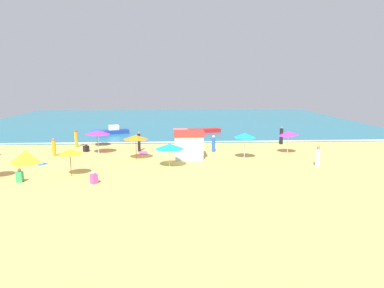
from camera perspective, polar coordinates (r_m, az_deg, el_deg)
The scene contains 26 objects.
ground_plane at distance 32.67m, azimuth -2.99°, elevation -1.76°, with size 60.00×60.00×0.00m, color #EDBC60.
ocean_water at distance 60.34m, azimuth -3.16°, elevation 3.76°, with size 60.00×44.00×0.10m, color teal.
wave_breaker_foam at distance 38.84m, azimuth -3.05°, elevation 0.30°, with size 57.00×0.70×0.01m, color white.
lifeguard_cabana at distance 31.02m, azimuth -0.55°, elevation 0.02°, with size 2.59×2.39×2.49m.
beach_umbrella_0 at distance 30.79m, azimuth -8.98°, elevation 1.08°, with size 2.94×2.94×2.13m.
beach_umbrella_1 at distance 37.66m, azimuth -14.98°, elevation 2.17°, with size 1.97×1.97×1.92m.
beach_umbrella_2 at distance 34.15m, azimuth 15.14°, elevation 1.65°, with size 1.95×1.92×2.17m.
beach_umbrella_4 at distance 27.96m, azimuth -3.63°, elevation -0.36°, with size 2.95×2.95×1.86m.
beach_umbrella_5 at distance 30.92m, azimuth 8.45°, elevation 1.38°, with size 1.91×1.92×2.29m.
beach_umbrella_6 at distance 26.61m, azimuth -18.94°, elevation -1.15°, with size 2.26×2.26×1.99m.
beach_umbrella_7 at distance 33.95m, azimuth -14.84°, elevation 1.81°, with size 3.05×3.05×2.21m.
beach_tent at distance 32.19m, azimuth -25.04°, elevation -1.88°, with size 2.26×2.07×1.11m.
beachgoer_0 at distance 34.33m, azimuth -21.22°, elevation -0.54°, with size 0.39×0.39×1.63m.
beachgoer_1 at distance 29.98m, azimuth 19.48°, elevation -1.92°, with size 0.43×0.43×1.63m.
beachgoer_2 at distance 35.31m, azimuth -0.46°, elevation 0.53°, with size 0.49×0.49×1.77m.
beachgoer_3 at distance 34.52m, azimuth -8.47°, elevation 0.36°, with size 0.37×0.37×1.91m.
beachgoer_4 at distance 24.48m, azimuth -15.41°, elevation -5.25°, with size 0.54×0.54×0.88m.
beachgoer_5 at distance 38.21m, azimuth -18.05°, elevation 0.85°, with size 0.41×0.41×1.82m.
beachgoer_6 at distance 39.19m, azimuth 14.10°, elevation 1.26°, with size 0.48×0.48×1.89m.
beachgoer_7 at distance 35.55m, azimuth -16.58°, elevation -0.66°, with size 0.62×0.62×0.80m.
beachgoer_8 at distance 26.57m, azimuth -25.85°, elevation -4.64°, with size 0.40×0.40×0.95m.
beachgoer_9 at distance 33.95m, azimuth 3.45°, elevation 0.00°, with size 0.46×0.46×1.60m.
beach_towel_0 at distance 31.90m, azimuth -23.31°, elevation -2.86°, with size 1.79×1.69×0.01m.
beach_towel_1 at distance 33.81m, azimuth -7.81°, elevation -1.42°, with size 1.07×1.68×0.01m.
small_boat_0 at distance 46.31m, azimuth 2.86°, elevation 2.19°, with size 2.90×1.97×0.47m.
small_boat_1 at distance 46.05m, azimuth -12.41°, elevation 2.07°, with size 3.87×2.35×1.10m.
Camera 1 is at (-0.15, -31.97, 6.71)m, focal length 33.34 mm.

